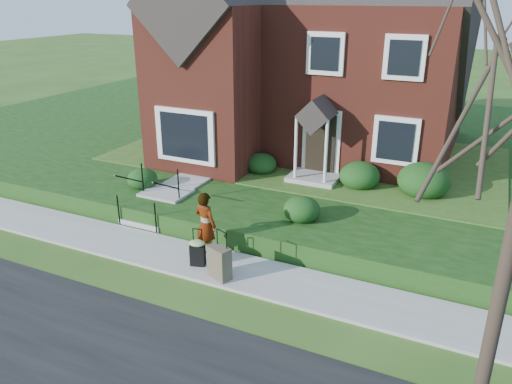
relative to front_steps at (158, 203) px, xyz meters
The scene contains 10 objects.
ground 3.14m from the front_steps, 36.42° to the right, with size 120.00×120.00×0.00m, color #2D5119.
sidewalk 3.14m from the front_steps, 36.42° to the right, with size 60.00×1.60×0.08m, color #9E9B93.
terrace 11.15m from the front_steps, 54.33° to the left, with size 44.00×20.00×0.60m, color #17360E.
walkway 3.16m from the front_steps, 90.00° to the left, with size 1.20×6.00×0.06m, color #9E9B93.
main_house 9.41m from the front_steps, 73.56° to the left, with size 10.40×10.20×9.40m.
front_steps is the anchor object (origin of this frame).
foundation_shrubs 4.90m from the front_steps, 40.28° to the left, with size 9.94×4.60×1.10m.
woman 3.05m from the front_steps, 30.44° to the right, with size 0.63×0.41×1.73m, color #999999.
suitcase_black 3.36m from the front_steps, 37.59° to the right, with size 0.48×0.43×0.97m.
suitcase_olive 4.15m from the front_steps, 34.18° to the right, with size 0.63×0.48×1.20m.
Camera 1 is at (6.08, -9.34, 6.31)m, focal length 35.00 mm.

